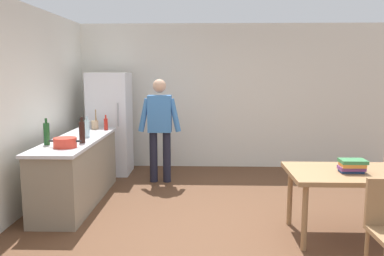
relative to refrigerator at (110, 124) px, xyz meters
name	(u,v)px	position (x,y,z in m)	size (l,w,h in m)	color
ground_plane	(223,225)	(1.90, -2.40, -0.90)	(14.00, 14.00, 0.00)	brown
wall_back	(216,96)	(1.90, 0.60, 0.45)	(6.40, 0.12, 2.70)	silver
wall_left	(10,111)	(-0.70, -2.20, 0.45)	(0.12, 5.60, 2.70)	silver
kitchen_counter	(77,170)	(-0.10, -1.60, -0.45)	(0.64, 2.20, 0.90)	gray
refrigerator	(110,124)	(0.00, 0.00, 0.00)	(0.70, 0.67, 1.80)	white
person	(160,124)	(0.95, -0.55, 0.08)	(0.70, 0.22, 1.70)	#1E1E2D
dining_table	(353,178)	(3.30, -2.70, -0.23)	(1.40, 0.90, 0.75)	#9E754C
cooking_pot	(65,143)	(-0.03, -2.21, 0.06)	(0.40, 0.28, 0.12)	red
utensil_jar	(95,124)	(-0.08, -0.69, 0.08)	(0.11, 0.11, 0.32)	tan
bottle_sauce_red	(106,124)	(0.11, -0.75, 0.10)	(0.06, 0.06, 0.24)	#B22319
bottle_water_clear	(87,128)	(0.02, -1.45, 0.13)	(0.07, 0.07, 0.30)	silver
bottle_wine_dark	(82,132)	(0.09, -1.91, 0.15)	(0.08, 0.08, 0.34)	black
bottle_wine_green	(47,133)	(-0.33, -2.04, 0.15)	(0.08, 0.08, 0.34)	#1E5123
book_stack	(352,166)	(3.26, -2.75, -0.07)	(0.28, 0.19, 0.14)	#284C8E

